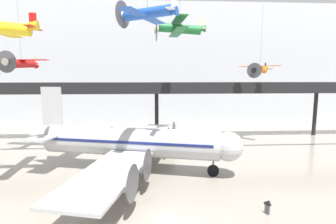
{
  "coord_description": "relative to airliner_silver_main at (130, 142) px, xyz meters",
  "views": [
    {
      "loc": [
        -0.81,
        -18.66,
        11.3
      ],
      "look_at": [
        1.1,
        12.65,
        6.97
      ],
      "focal_mm": 28.0,
      "sensor_mm": 36.0,
      "label": 1
    }
  ],
  "objects": [
    {
      "name": "suspended_plane_orange_highwing",
      "position": [
        20.25,
        11.56,
        8.99
      ],
      "size": [
        5.68,
        5.62,
        11.46
      ],
      "rotation": [
        0.0,
        0.0,
        3.97
      ],
      "color": "orange"
    },
    {
      "name": "suspended_plane_red_highwing",
      "position": [
        -15.91,
        8.73,
        9.56
      ],
      "size": [
        8.28,
        6.82,
        10.75
      ],
      "rotation": [
        0.0,
        0.0,
        4.54
      ],
      "color": "red"
    },
    {
      "name": "suspended_plane_blue_trainer",
      "position": [
        2.31,
        -4.4,
        13.71
      ],
      "size": [
        6.32,
        7.18,
        6.61
      ],
      "rotation": [
        0.0,
        0.0,
        2.69
      ],
      "color": "#1E4CAD"
    },
    {
      "name": "airliner_silver_main",
      "position": [
        0.0,
        0.0,
        0.0
      ],
      "size": [
        26.23,
        30.36,
        9.97
      ],
      "rotation": [
        0.0,
        0.0,
        -0.25
      ],
      "color": "#B7BABF",
      "rests_on": "ground"
    },
    {
      "name": "suspended_plane_green_biplane",
      "position": [
        6.76,
        8.24,
        14.55
      ],
      "size": [
        7.5,
        9.2,
        6.45
      ],
      "rotation": [
        0.0,
        0.0,
        3.2
      ],
      "color": "#1E6B33"
    },
    {
      "name": "info_sign_pedestal",
      "position": [
        12.09,
        -10.78,
        -3.04
      ],
      "size": [
        0.41,
        0.7,
        1.24
      ],
      "rotation": [
        0.0,
        0.0,
        0.5
      ],
      "color": "#4C4C51",
      "rests_on": "ground"
    },
    {
      "name": "mezzanine_walkway",
      "position": [
        3.51,
        16.21,
        5.04
      ],
      "size": [
        110.0,
        3.2,
        10.21
      ],
      "color": "black",
      "rests_on": "ground"
    },
    {
      "name": "hangar_back_wall",
      "position": [
        3.51,
        29.21,
        10.1
      ],
      "size": [
        140.0,
        3.0,
        27.19
      ],
      "color": "silver",
      "rests_on": "ground"
    }
  ]
}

